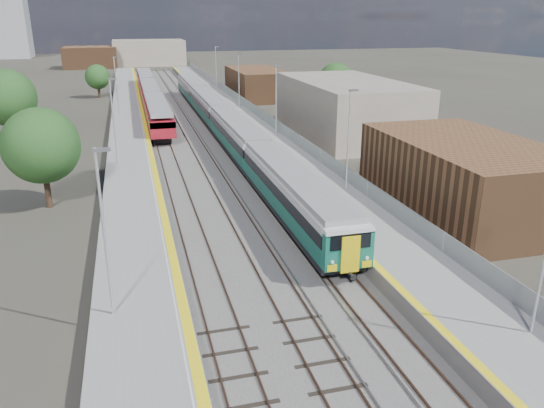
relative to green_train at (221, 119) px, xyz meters
name	(u,v)px	position (x,y,z in m)	size (l,w,h in m)	color
ground	(206,133)	(-1.50, 2.43, -2.14)	(320.00, 320.00, 0.00)	#47443A
ballast_bed	(186,130)	(-3.75, 4.93, -2.11)	(10.50, 155.00, 0.06)	#565451
tracks	(189,126)	(-3.15, 6.60, -2.03)	(8.96, 160.00, 0.17)	#4C3323
platform_right	(244,123)	(3.78, 4.92, -1.60)	(4.70, 155.00, 8.52)	slate
platform_left	(129,129)	(-10.55, 4.92, -1.62)	(4.30, 155.00, 8.52)	slate
buildings	(85,27)	(-19.62, 91.03, 8.57)	(72.00, 185.50, 40.00)	brown
green_train	(221,119)	(0.00, 0.00, 0.00)	(2.75, 76.73, 3.03)	black
red_train	(150,94)	(-7.00, 23.73, -0.08)	(2.76, 55.95, 3.48)	black
tree_a	(41,146)	(-16.61, -20.99, 2.53)	(5.46, 5.46, 7.40)	#382619
tree_b	(7,98)	(-22.83, 1.46, 3.04)	(6.07, 6.07, 8.22)	#382619
tree_c	(97,77)	(-15.18, 36.75, 1.43)	(4.19, 4.19, 5.68)	#382619
tree_d	(336,81)	(19.61, 13.87, 2.28)	(5.17, 5.17, 7.01)	#382619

